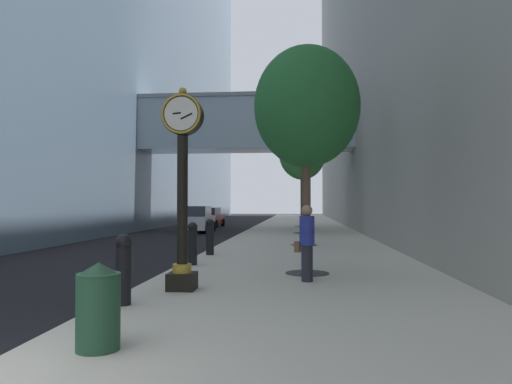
{
  "coord_description": "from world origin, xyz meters",
  "views": [
    {
      "loc": [
        3.45,
        -4.25,
        1.9
      ],
      "look_at": [
        1.06,
        22.06,
        2.54
      ],
      "focal_mm": 33.28,
      "sensor_mm": 36.0,
      "label": 1
    }
  ],
  "objects_px": {
    "trash_bin": "(98,305)",
    "car_red_mid": "(209,218)",
    "bollard_third": "(193,242)",
    "street_tree_near": "(307,107)",
    "bollard_nearest": "(123,268)",
    "pedestrian_walking": "(307,241)",
    "street_tree_mid_near": "(304,128)",
    "street_tree_mid_far": "(302,153)",
    "street_tree_far": "(302,159)",
    "car_white_near": "(197,220)",
    "street_clock": "(182,178)",
    "bollard_fourth": "(210,236)"
  },
  "relations": [
    {
      "from": "pedestrian_walking",
      "to": "car_red_mid",
      "type": "xyz_separation_m",
      "value": [
        -7.38,
        26.76,
        -0.29
      ]
    },
    {
      "from": "car_red_mid",
      "to": "bollard_third",
      "type": "bearing_deg",
      "value": -80.21
    },
    {
      "from": "street_tree_far",
      "to": "street_tree_near",
      "type": "bearing_deg",
      "value": -90.0
    },
    {
      "from": "pedestrian_walking",
      "to": "street_clock",
      "type": "bearing_deg",
      "value": -153.36
    },
    {
      "from": "street_tree_near",
      "to": "car_red_mid",
      "type": "bearing_deg",
      "value": 106.2
    },
    {
      "from": "street_clock",
      "to": "bollard_nearest",
      "type": "bearing_deg",
      "value": -114.01
    },
    {
      "from": "bollard_nearest",
      "to": "street_tree_near",
      "type": "xyz_separation_m",
      "value": [
        3.25,
        4.0,
        3.56
      ]
    },
    {
      "from": "street_tree_far",
      "to": "car_white_near",
      "type": "distance_m",
      "value": 9.87
    },
    {
      "from": "street_tree_mid_near",
      "to": "street_tree_mid_far",
      "type": "distance_m",
      "value": 8.12
    },
    {
      "from": "trash_bin",
      "to": "pedestrian_walking",
      "type": "height_order",
      "value": "pedestrian_walking"
    },
    {
      "from": "pedestrian_walking",
      "to": "car_red_mid",
      "type": "distance_m",
      "value": 27.76
    },
    {
      "from": "street_tree_near",
      "to": "street_tree_mid_near",
      "type": "relative_size",
      "value": 0.9
    },
    {
      "from": "bollard_nearest",
      "to": "trash_bin",
      "type": "distance_m",
      "value": 2.56
    },
    {
      "from": "street_tree_mid_far",
      "to": "bollard_nearest",
      "type": "bearing_deg",
      "value": -99.12
    },
    {
      "from": "bollard_third",
      "to": "street_tree_far",
      "type": "relative_size",
      "value": 0.19
    },
    {
      "from": "street_clock",
      "to": "street_tree_near",
      "type": "bearing_deg",
      "value": 44.14
    },
    {
      "from": "street_tree_mid_near",
      "to": "car_red_mid",
      "type": "relative_size",
      "value": 1.53
    },
    {
      "from": "street_tree_far",
      "to": "trash_bin",
      "type": "xyz_separation_m",
      "value": [
        -2.62,
        -30.84,
        -4.62
      ]
    },
    {
      "from": "street_tree_mid_far",
      "to": "pedestrian_walking",
      "type": "distance_m",
      "value": 17.89
    },
    {
      "from": "street_tree_mid_far",
      "to": "street_tree_mid_near",
      "type": "bearing_deg",
      "value": -90.0
    },
    {
      "from": "street_clock",
      "to": "street_tree_near",
      "type": "relative_size",
      "value": 0.72
    },
    {
      "from": "bollard_nearest",
      "to": "pedestrian_walking",
      "type": "distance_m",
      "value": 4.25
    },
    {
      "from": "car_red_mid",
      "to": "street_clock",
      "type": "bearing_deg",
      "value": -80.22
    },
    {
      "from": "street_tree_far",
      "to": "pedestrian_walking",
      "type": "relative_size",
      "value": 3.83
    },
    {
      "from": "bollard_third",
      "to": "bollard_fourth",
      "type": "relative_size",
      "value": 1.0
    },
    {
      "from": "street_tree_near",
      "to": "pedestrian_walking",
      "type": "relative_size",
      "value": 3.33
    },
    {
      "from": "street_tree_near",
      "to": "street_tree_far",
      "type": "height_order",
      "value": "street_tree_far"
    },
    {
      "from": "trash_bin",
      "to": "car_red_mid",
      "type": "relative_size",
      "value": 0.25
    },
    {
      "from": "bollard_third",
      "to": "street_tree_far",
      "type": "distance_m",
      "value": 23.65
    },
    {
      "from": "street_tree_mid_far",
      "to": "bollard_third",
      "type": "bearing_deg",
      "value": -102.32
    },
    {
      "from": "street_tree_far",
      "to": "bollard_fourth",
      "type": "bearing_deg",
      "value": -99.09
    },
    {
      "from": "street_tree_far",
      "to": "pedestrian_walking",
      "type": "distance_m",
      "value": 25.94
    },
    {
      "from": "bollard_third",
      "to": "street_tree_near",
      "type": "bearing_deg",
      "value": -22.87
    },
    {
      "from": "car_red_mid",
      "to": "trash_bin",
      "type": "bearing_deg",
      "value": -81.47
    },
    {
      "from": "street_tree_near",
      "to": "street_clock",
      "type": "bearing_deg",
      "value": -135.86
    },
    {
      "from": "street_tree_near",
      "to": "car_red_mid",
      "type": "xyz_separation_m",
      "value": [
        -7.42,
        25.53,
        -3.58
      ]
    },
    {
      "from": "bollard_fourth",
      "to": "trash_bin",
      "type": "relative_size",
      "value": 1.17
    },
    {
      "from": "street_clock",
      "to": "bollard_third",
      "type": "xyz_separation_m",
      "value": [
        -0.67,
        3.88,
        -1.63
      ]
    },
    {
      "from": "street_clock",
      "to": "bollard_nearest",
      "type": "height_order",
      "value": "street_clock"
    },
    {
      "from": "bollard_third",
      "to": "street_tree_near",
      "type": "relative_size",
      "value": 0.21
    },
    {
      "from": "bollard_nearest",
      "to": "bollard_fourth",
      "type": "bearing_deg",
      "value": 90.0
    },
    {
      "from": "bollard_nearest",
      "to": "bollard_third",
      "type": "bearing_deg",
      "value": 90.0
    },
    {
      "from": "street_tree_mid_near",
      "to": "trash_bin",
      "type": "height_order",
      "value": "street_tree_mid_near"
    },
    {
      "from": "bollard_nearest",
      "to": "car_white_near",
      "type": "relative_size",
      "value": 0.26
    },
    {
      "from": "street_tree_near",
      "to": "bollard_nearest",
      "type": "bearing_deg",
      "value": -129.08
    },
    {
      "from": "street_tree_far",
      "to": "car_white_near",
      "type": "relative_size",
      "value": 1.42
    },
    {
      "from": "bollard_third",
      "to": "bollard_nearest",
      "type": "bearing_deg",
      "value": -90.0
    },
    {
      "from": "street_tree_mid_near",
      "to": "street_tree_near",
      "type": "bearing_deg",
      "value": -90.0
    },
    {
      "from": "street_tree_near",
      "to": "pedestrian_walking",
      "type": "xyz_separation_m",
      "value": [
        -0.03,
        -1.23,
        -3.29
      ]
    },
    {
      "from": "bollard_third",
      "to": "street_tree_mid_far",
      "type": "height_order",
      "value": "street_tree_mid_far"
    }
  ]
}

